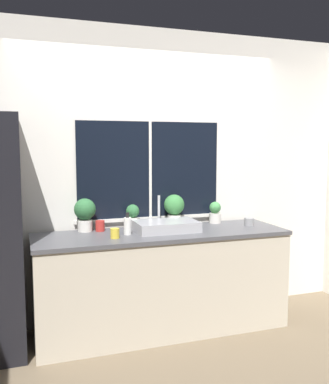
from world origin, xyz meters
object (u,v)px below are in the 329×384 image
at_px(potted_plant_far_left, 85,212).
at_px(mug_red, 100,226).
at_px(potted_plant_center_left, 133,216).
at_px(potted_plant_far_right, 215,212).
at_px(mug_grey, 249,222).
at_px(potted_plant_center_right, 174,208).
at_px(mug_yellow, 115,233).
at_px(sink, 166,226).
at_px(soap_bottle, 128,225).

height_order(potted_plant_far_left, mug_red, potted_plant_far_left).
bearing_deg(potted_plant_center_left, potted_plant_far_right, -0.00).
relative_size(mug_grey, mug_red, 0.96).
height_order(potted_plant_center_left, mug_red, potted_plant_center_left).
bearing_deg(potted_plant_center_right, mug_yellow, -150.66).
bearing_deg(potted_plant_far_right, mug_grey, -45.72).
height_order(sink, soap_bottle, sink).
distance_m(potted_plant_center_left, mug_red, 0.31).
bearing_deg(potted_plant_far_left, soap_bottle, -38.69).
bearing_deg(sink, potted_plant_far_left, 161.74).
distance_m(potted_plant_center_left, mug_yellow, 0.44).
xyz_separation_m(potted_plant_far_right, mug_yellow, (-1.07, -0.36, -0.06)).
xyz_separation_m(potted_plant_center_left, potted_plant_far_right, (0.82, -0.00, -0.01)).
distance_m(potted_plant_far_left, mug_red, 0.18).
xyz_separation_m(potted_plant_far_left, potted_plant_center_left, (0.43, 0.00, -0.05)).
xyz_separation_m(potted_plant_center_right, soap_bottle, (-0.51, -0.26, -0.09)).
relative_size(potted_plant_far_left, mug_red, 3.09).
distance_m(sink, potted_plant_far_right, 0.62).
distance_m(soap_bottle, mug_grey, 1.17).
xyz_separation_m(mug_grey, mug_red, (-1.37, 0.21, 0.01)).
xyz_separation_m(mug_red, mug_yellow, (0.06, -0.33, -0.01)).
relative_size(potted_plant_center_left, mug_yellow, 2.69).
bearing_deg(potted_plant_center_left, sink, -42.31).
bearing_deg(potted_plant_center_right, sink, -125.31).
xyz_separation_m(potted_plant_far_left, soap_bottle, (0.32, -0.26, -0.09)).
xyz_separation_m(potted_plant_center_left, mug_grey, (1.06, -0.24, -0.08)).
distance_m(sink, mug_grey, 0.82).
height_order(potted_plant_far_left, potted_plant_far_right, potted_plant_far_left).
height_order(potted_plant_center_left, soap_bottle, potted_plant_center_left).
bearing_deg(potted_plant_center_left, soap_bottle, -113.49).
distance_m(potted_plant_center_right, potted_plant_far_right, 0.43).
height_order(sink, potted_plant_center_left, sink).
bearing_deg(potted_plant_center_left, potted_plant_far_left, 180.00).
bearing_deg(potted_plant_far_right, sink, -159.05).
bearing_deg(mug_yellow, soap_bottle, 38.99).
distance_m(sink, mug_red, 0.58).
relative_size(potted_plant_far_right, soap_bottle, 1.11).
bearing_deg(soap_bottle, mug_grey, 0.62).
xyz_separation_m(mug_grey, mug_yellow, (-1.31, -0.12, 0.00)).
xyz_separation_m(sink, potted_plant_far_right, (0.58, 0.22, 0.06)).
distance_m(sink, mug_yellow, 0.51).
xyz_separation_m(sink, mug_yellow, (-0.49, -0.14, -0.01)).
bearing_deg(mug_red, mug_yellow, -79.34).
height_order(potted_plant_far_right, mug_yellow, potted_plant_far_right).
bearing_deg(potted_plant_center_left, mug_yellow, -123.89).
relative_size(mug_grey, mug_yellow, 1.11).
bearing_deg(mug_red, mug_grey, -8.58).
bearing_deg(mug_yellow, potted_plant_center_right, 29.34).
bearing_deg(sink, potted_plant_far_right, 20.95).
distance_m(sink, soap_bottle, 0.36).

